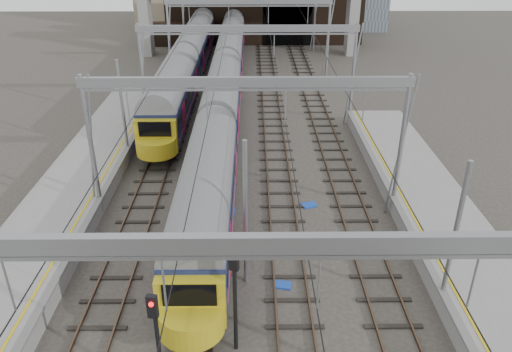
{
  "coord_description": "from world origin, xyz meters",
  "views": [
    {
      "loc": [
        0.29,
        -16.2,
        14.68
      ],
      "look_at": [
        0.5,
        7.88,
        2.4
      ],
      "focal_mm": 35.0,
      "sensor_mm": 36.0,
      "label": 1
    }
  ],
  "objects_px": {
    "train_main": "(227,72)",
    "signal_near_left": "(157,334)",
    "train_second": "(201,33)",
    "signal_near_centre": "(235,288)"
  },
  "relations": [
    {
      "from": "train_main",
      "to": "signal_near_left",
      "type": "height_order",
      "value": "train_main"
    },
    {
      "from": "train_main",
      "to": "train_second",
      "type": "height_order",
      "value": "train_second"
    },
    {
      "from": "train_main",
      "to": "signal_near_left",
      "type": "bearing_deg",
      "value": -91.36
    },
    {
      "from": "train_second",
      "to": "signal_near_left",
      "type": "height_order",
      "value": "train_second"
    },
    {
      "from": "signal_near_left",
      "to": "signal_near_centre",
      "type": "xyz_separation_m",
      "value": [
        2.43,
        2.15,
        0.1
      ]
    },
    {
      "from": "train_main",
      "to": "signal_near_left",
      "type": "distance_m",
      "value": 33.26
    },
    {
      "from": "train_main",
      "to": "signal_near_centre",
      "type": "height_order",
      "value": "signal_near_centre"
    },
    {
      "from": "signal_near_left",
      "to": "signal_near_centre",
      "type": "height_order",
      "value": "signal_near_centre"
    },
    {
      "from": "train_second",
      "to": "train_main",
      "type": "bearing_deg",
      "value": -77.31
    },
    {
      "from": "train_main",
      "to": "train_second",
      "type": "bearing_deg",
      "value": 102.69
    }
  ]
}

